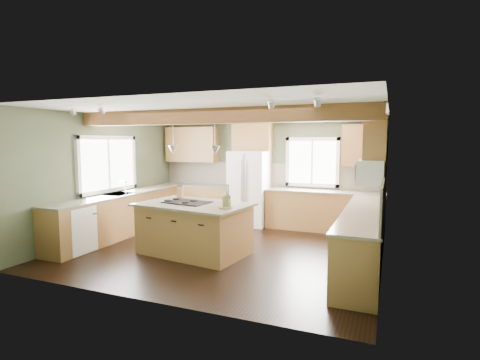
% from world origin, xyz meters
% --- Properties ---
extents(floor, '(5.60, 5.60, 0.00)m').
position_xyz_m(floor, '(0.00, 0.00, 0.00)').
color(floor, black).
rests_on(floor, ground).
extents(ceiling, '(5.60, 5.60, 0.00)m').
position_xyz_m(ceiling, '(0.00, 0.00, 2.60)').
color(ceiling, silver).
rests_on(ceiling, wall_back).
extents(wall_back, '(5.60, 0.00, 5.60)m').
position_xyz_m(wall_back, '(0.00, 2.50, 1.30)').
color(wall_back, '#424C36').
rests_on(wall_back, ground).
extents(wall_left, '(0.00, 5.00, 5.00)m').
position_xyz_m(wall_left, '(-2.80, 0.00, 1.30)').
color(wall_left, '#424C36').
rests_on(wall_left, ground).
extents(wall_right, '(0.00, 5.00, 5.00)m').
position_xyz_m(wall_right, '(2.80, 0.00, 1.30)').
color(wall_right, '#424C36').
rests_on(wall_right, ground).
extents(ceiling_beam, '(5.55, 0.26, 0.26)m').
position_xyz_m(ceiling_beam, '(0.00, -0.45, 2.47)').
color(ceiling_beam, '#5A3419').
rests_on(ceiling_beam, ceiling).
extents(soffit_trim, '(5.55, 0.20, 0.10)m').
position_xyz_m(soffit_trim, '(0.00, 2.40, 2.54)').
color(soffit_trim, '#5A3419').
rests_on(soffit_trim, ceiling).
extents(backsplash_back, '(5.58, 0.03, 0.58)m').
position_xyz_m(backsplash_back, '(0.00, 2.48, 1.21)').
color(backsplash_back, brown).
rests_on(backsplash_back, wall_back).
extents(backsplash_right, '(0.03, 3.70, 0.58)m').
position_xyz_m(backsplash_right, '(2.78, 0.05, 1.21)').
color(backsplash_right, brown).
rests_on(backsplash_right, wall_right).
extents(base_cab_back_left, '(2.02, 0.60, 0.88)m').
position_xyz_m(base_cab_back_left, '(-1.79, 2.20, 0.44)').
color(base_cab_back_left, brown).
rests_on(base_cab_back_left, floor).
extents(counter_back_left, '(2.06, 0.64, 0.04)m').
position_xyz_m(counter_back_left, '(-1.79, 2.20, 0.90)').
color(counter_back_left, '#463F33').
rests_on(counter_back_left, base_cab_back_left).
extents(base_cab_back_right, '(2.62, 0.60, 0.88)m').
position_xyz_m(base_cab_back_right, '(1.49, 2.20, 0.44)').
color(base_cab_back_right, brown).
rests_on(base_cab_back_right, floor).
extents(counter_back_right, '(2.66, 0.64, 0.04)m').
position_xyz_m(counter_back_right, '(1.49, 2.20, 0.90)').
color(counter_back_right, '#463F33').
rests_on(counter_back_right, base_cab_back_right).
extents(base_cab_left, '(0.60, 3.70, 0.88)m').
position_xyz_m(base_cab_left, '(-2.50, 0.05, 0.44)').
color(base_cab_left, brown).
rests_on(base_cab_left, floor).
extents(counter_left, '(0.64, 3.74, 0.04)m').
position_xyz_m(counter_left, '(-2.50, 0.05, 0.90)').
color(counter_left, '#463F33').
rests_on(counter_left, base_cab_left).
extents(base_cab_right, '(0.60, 3.70, 0.88)m').
position_xyz_m(base_cab_right, '(2.50, 0.05, 0.44)').
color(base_cab_right, brown).
rests_on(base_cab_right, floor).
extents(counter_right, '(0.64, 3.74, 0.04)m').
position_xyz_m(counter_right, '(2.50, 0.05, 0.90)').
color(counter_right, '#463F33').
rests_on(counter_right, base_cab_right).
extents(upper_cab_back_left, '(1.40, 0.35, 0.90)m').
position_xyz_m(upper_cab_back_left, '(-1.99, 2.33, 1.95)').
color(upper_cab_back_left, brown).
rests_on(upper_cab_back_left, wall_back).
extents(upper_cab_over_fridge, '(0.96, 0.35, 0.70)m').
position_xyz_m(upper_cab_over_fridge, '(-0.30, 2.33, 2.15)').
color(upper_cab_over_fridge, brown).
rests_on(upper_cab_over_fridge, wall_back).
extents(upper_cab_right, '(0.35, 2.20, 0.90)m').
position_xyz_m(upper_cab_right, '(2.62, 0.90, 1.95)').
color(upper_cab_right, brown).
rests_on(upper_cab_right, wall_right).
extents(upper_cab_back_corner, '(0.90, 0.35, 0.90)m').
position_xyz_m(upper_cab_back_corner, '(2.30, 2.33, 1.95)').
color(upper_cab_back_corner, brown).
rests_on(upper_cab_back_corner, wall_back).
extents(window_left, '(0.04, 1.60, 1.05)m').
position_xyz_m(window_left, '(-2.78, 0.05, 1.55)').
color(window_left, white).
rests_on(window_left, wall_left).
extents(window_back, '(1.10, 0.04, 1.00)m').
position_xyz_m(window_back, '(1.15, 2.48, 1.55)').
color(window_back, white).
rests_on(window_back, wall_back).
extents(sink, '(0.50, 0.65, 0.03)m').
position_xyz_m(sink, '(-2.50, 0.05, 0.91)').
color(sink, '#262628').
rests_on(sink, counter_left).
extents(faucet, '(0.02, 0.02, 0.28)m').
position_xyz_m(faucet, '(-2.32, 0.05, 1.05)').
color(faucet, '#B2B2B7').
rests_on(faucet, sink).
extents(dishwasher, '(0.60, 0.60, 0.84)m').
position_xyz_m(dishwasher, '(-2.49, -1.25, 0.43)').
color(dishwasher, white).
rests_on(dishwasher, floor).
extents(oven, '(0.60, 0.72, 0.84)m').
position_xyz_m(oven, '(2.49, -1.25, 0.43)').
color(oven, white).
rests_on(oven, floor).
extents(microwave, '(0.40, 0.70, 0.38)m').
position_xyz_m(microwave, '(2.58, -0.05, 1.55)').
color(microwave, white).
rests_on(microwave, wall_right).
extents(pendant_left, '(0.18, 0.18, 0.16)m').
position_xyz_m(pendant_left, '(-0.86, -0.39, 1.88)').
color(pendant_left, '#B2B2B7').
rests_on(pendant_left, ceiling).
extents(pendant_right, '(0.18, 0.18, 0.16)m').
position_xyz_m(pendant_right, '(0.06, -0.51, 1.88)').
color(pendant_right, '#B2B2B7').
rests_on(pendant_right, ceiling).
extents(refrigerator, '(0.90, 0.74, 1.80)m').
position_xyz_m(refrigerator, '(-0.30, 2.12, 0.90)').
color(refrigerator, white).
rests_on(refrigerator, floor).
extents(island, '(1.98, 1.37, 0.88)m').
position_xyz_m(island, '(-0.40, -0.45, 0.44)').
color(island, brown).
rests_on(island, floor).
extents(island_top, '(2.12, 1.51, 0.04)m').
position_xyz_m(island_top, '(-0.40, -0.45, 0.90)').
color(island_top, '#463F33').
rests_on(island_top, island).
extents(cooktop, '(0.87, 0.64, 0.02)m').
position_xyz_m(cooktop, '(-0.55, -0.43, 0.93)').
color(cooktop, black).
rests_on(cooktop, island_top).
extents(knife_block, '(0.13, 0.10, 0.21)m').
position_xyz_m(knife_block, '(-1.00, 0.07, 1.02)').
color(knife_block, brown).
rests_on(knife_block, island_top).
extents(utensil_crock, '(0.14, 0.14, 0.16)m').
position_xyz_m(utensil_crock, '(0.21, -0.34, 1.00)').
color(utensil_crock, '#473E39').
rests_on(utensil_crock, island_top).
extents(bottle_tray, '(0.29, 0.29, 0.23)m').
position_xyz_m(bottle_tray, '(0.32, -0.65, 1.03)').
color(bottle_tray, brown).
rests_on(bottle_tray, island_top).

